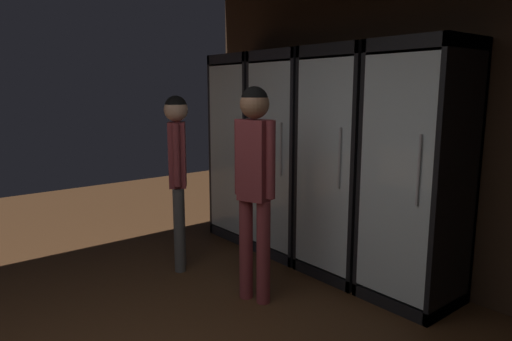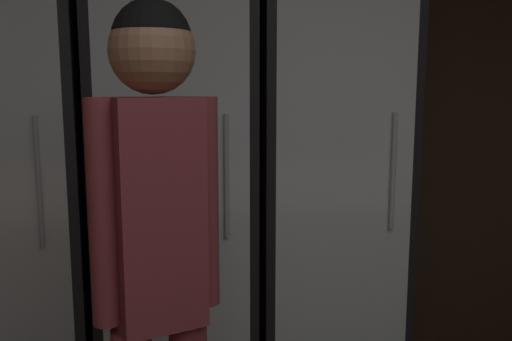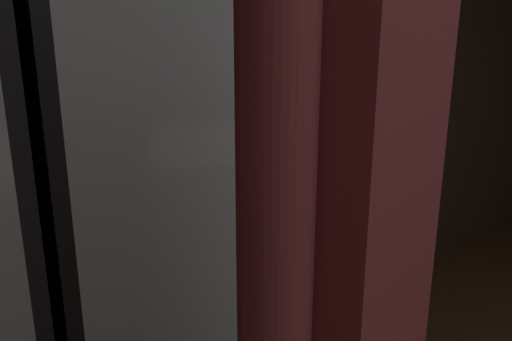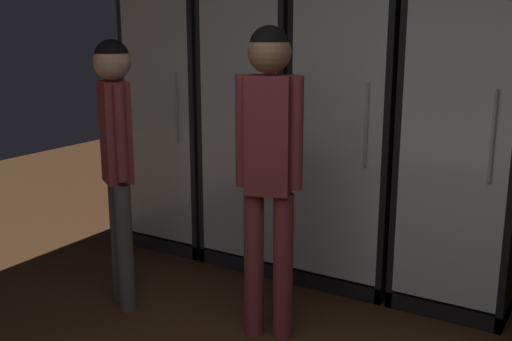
% 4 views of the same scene
% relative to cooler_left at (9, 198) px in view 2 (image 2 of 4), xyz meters
% --- Properties ---
extents(wall_back, '(6.00, 0.06, 2.80)m').
position_rel_cooler_left_xyz_m(wall_back, '(1.40, 0.31, 0.40)').
color(wall_back, '#382619').
rests_on(wall_back, ground).
extents(cooler_left, '(0.68, 0.64, 2.05)m').
position_rel_cooler_left_xyz_m(cooler_left, '(0.00, 0.00, 0.00)').
color(cooler_left, black).
rests_on(cooler_left, ground).
extents(cooler_center, '(0.68, 0.64, 2.05)m').
position_rel_cooler_left_xyz_m(cooler_center, '(0.71, -0.00, 0.01)').
color(cooler_center, black).
rests_on(cooler_center, ground).
extents(cooler_right, '(0.68, 0.64, 2.05)m').
position_rel_cooler_left_xyz_m(cooler_right, '(1.42, 0.00, 0.00)').
color(cooler_right, black).
rests_on(cooler_right, ground).
extents(shopper_near, '(0.35, 0.23, 1.70)m').
position_rel_cooler_left_xyz_m(shopper_near, '(0.64, -1.03, 0.07)').
color(shopper_near, brown).
rests_on(shopper_near, ground).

